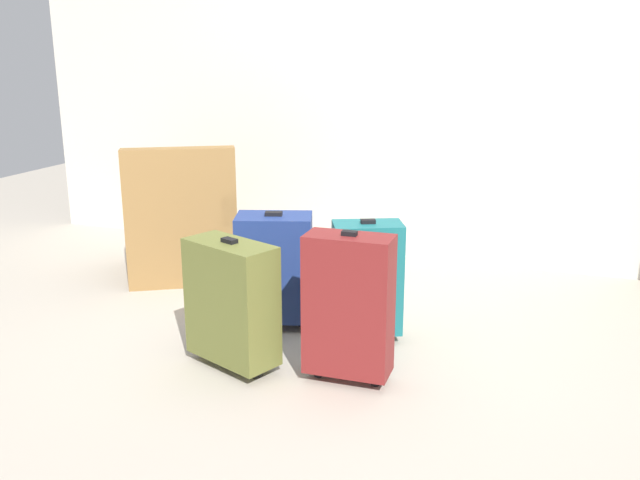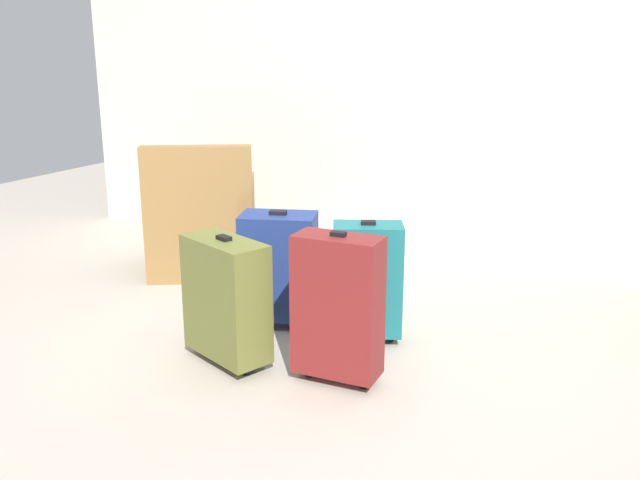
# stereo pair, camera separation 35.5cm
# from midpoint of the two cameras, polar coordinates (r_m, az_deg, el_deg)

# --- Properties ---
(ground_plane) EXTENTS (10.36, 10.36, 0.00)m
(ground_plane) POSITION_cam_midpoint_polar(r_m,az_deg,el_deg) (3.53, -3.19, -9.73)
(ground_plane) COLOR #B2A899
(back_wall) EXTENTS (5.92, 0.10, 2.60)m
(back_wall) POSITION_cam_midpoint_polar(r_m,az_deg,el_deg) (5.00, 5.18, 13.18)
(back_wall) COLOR beige
(back_wall) RESTS_ON ground
(armchair) EXTENTS (0.95, 0.95, 0.90)m
(armchair) POSITION_cam_midpoint_polar(r_m,az_deg,el_deg) (4.81, -13.27, 0.85)
(armchair) COLOR olive
(armchair) RESTS_ON ground
(mug) EXTENTS (0.12, 0.08, 0.10)m
(mug) POSITION_cam_midpoint_polar(r_m,az_deg,el_deg) (4.45, -8.06, -3.71)
(mug) COLOR #1959A5
(mug) RESTS_ON ground
(suitcase_navy_blue) EXTENTS (0.47, 0.37, 0.65)m
(suitcase_navy_blue) POSITION_cam_midpoint_polar(r_m,az_deg,el_deg) (3.82, -6.40, -2.27)
(suitcase_navy_blue) COLOR navy
(suitcase_navy_blue) RESTS_ON ground
(suitcase_olive) EXTENTS (0.51, 0.37, 0.65)m
(suitcase_olive) POSITION_cam_midpoint_polar(r_m,az_deg,el_deg) (3.36, -10.29, -5.03)
(suitcase_olive) COLOR brown
(suitcase_olive) RESTS_ON ground
(suitcase_dark_red) EXTENTS (0.40, 0.19, 0.72)m
(suitcase_dark_red) POSITION_cam_midpoint_polar(r_m,az_deg,el_deg) (3.16, -0.87, -5.42)
(suitcase_dark_red) COLOR maroon
(suitcase_dark_red) RESTS_ON ground
(suitcase_teal) EXTENTS (0.41, 0.33, 0.66)m
(suitcase_teal) POSITION_cam_midpoint_polar(r_m,az_deg,el_deg) (3.62, 1.08, -3.17)
(suitcase_teal) COLOR #19666B
(suitcase_teal) RESTS_ON ground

